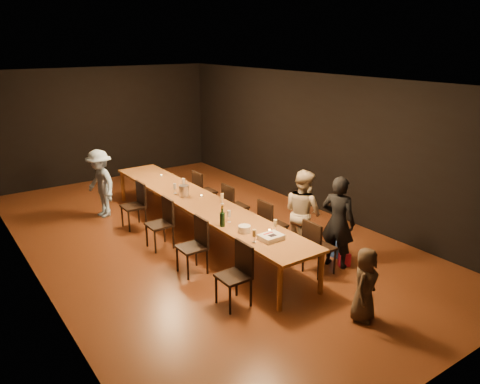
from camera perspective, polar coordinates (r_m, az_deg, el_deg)
ground at (r=9.21m, az=-4.89°, el=-5.45°), size 10.00×10.00×0.00m
room_shell at (r=8.60m, az=-5.26°, el=7.34°), size 6.04×10.04×3.02m
table at (r=8.95m, az=-5.01°, el=-1.33°), size 0.90×6.00×0.75m
chair_right_0 at (r=7.75m, az=9.68°, el=-6.60°), size 0.42×0.42×0.93m
chair_right_1 at (r=8.57m, az=4.05°, el=-3.92°), size 0.42×0.42×0.93m
chair_right_2 at (r=9.46m, az=-0.52°, el=-1.70°), size 0.42×0.42×0.93m
chair_right_3 at (r=10.42m, az=-4.28°, el=0.14°), size 0.42×0.42×0.93m
chair_left_0 at (r=6.77m, az=-0.82°, el=-10.18°), size 0.42×0.42×0.93m
chair_left_1 at (r=7.69m, az=-5.91°, el=-6.65°), size 0.42×0.42×0.93m
chair_left_2 at (r=8.67m, az=-9.82°, el=-3.87°), size 0.42×0.42×0.93m
chair_left_3 at (r=9.71m, az=-12.90°, el=-1.65°), size 0.42×0.42×0.93m
woman_birthday at (r=7.93m, az=11.85°, el=-3.60°), size 0.57×0.68×1.58m
woman_tan at (r=8.32m, az=7.68°, el=-2.45°), size 0.59×0.75×1.55m
man_blue at (r=10.42m, az=-16.65°, el=0.98°), size 0.67×1.01×1.47m
child at (r=6.65m, az=14.99°, el=-10.83°), size 0.60×0.51×1.05m
gift_bag_red at (r=8.20m, az=12.61°, el=-8.08°), size 0.22×0.18×0.23m
gift_bag_blue at (r=8.53m, az=11.88°, el=-6.68°), size 0.27×0.20×0.30m
birthday_cake at (r=7.21m, az=3.80°, el=-5.51°), size 0.35×0.28×0.08m
plate_stack at (r=7.45m, az=0.55°, el=-4.53°), size 0.21×0.21×0.11m
champagne_bottle at (r=7.64m, az=-2.17°, el=-2.94°), size 0.10×0.10×0.36m
ice_bucket at (r=9.20m, az=-6.85°, el=0.16°), size 0.22×0.22×0.22m
wineglass_0 at (r=7.08m, az=1.76°, el=-5.37°), size 0.06×0.06×0.21m
wineglass_1 at (r=7.47m, az=4.32°, el=-4.12°), size 0.06×0.06×0.21m
wineglass_2 at (r=7.83m, az=-1.36°, el=-2.99°), size 0.06×0.06×0.21m
wineglass_3 at (r=8.70m, az=-2.20°, el=-0.82°), size 0.06×0.06×0.21m
wineglass_4 at (r=9.37m, az=-7.96°, el=0.42°), size 0.06×0.06×0.21m
wineglass_5 at (r=9.70m, az=-6.89°, el=1.08°), size 0.06×0.06×0.21m
tealight_near at (r=7.50m, az=3.61°, el=-4.75°), size 0.05×0.05×0.03m
tealight_mid at (r=9.14m, az=-4.73°, el=-0.49°), size 0.05×0.05×0.03m
tealight_far at (r=10.63m, az=-9.57°, el=1.99°), size 0.05×0.05×0.03m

